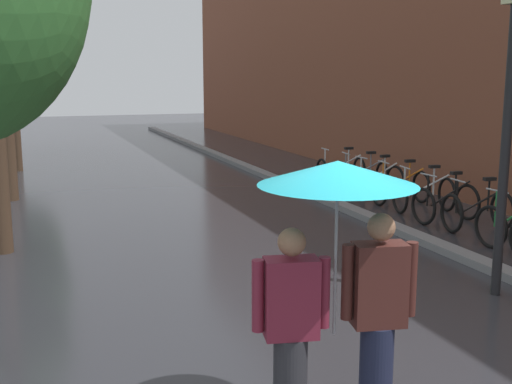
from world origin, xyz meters
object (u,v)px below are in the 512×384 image
parked_bicycle_3 (446,203)px  parked_bicycle_4 (424,194)px  parked_bicycle_6 (377,181)px  parked_bicycle_7 (362,176)px  couple_under_umbrella (337,253)px  parked_bicycle_5 (400,187)px  parked_bicycle_8 (341,171)px  parked_bicycle_2 (478,210)px  street_lamp_post (508,113)px  street_tree_3 (10,44)px  street_tree_2 (1,41)px  street_tree_4 (6,52)px

parked_bicycle_3 → parked_bicycle_4: (0.13, 0.89, 0.00)m
parked_bicycle_4 → parked_bicycle_6: size_ratio=1.04×
parked_bicycle_4 → parked_bicycle_7: (-0.02, 2.45, 0.00)m
parked_bicycle_6 → couple_under_umbrella: couple_under_umbrella is taller
parked_bicycle_5 → parked_bicycle_8: same height
parked_bicycle_2 → street_lamp_post: street_lamp_post is taller
parked_bicycle_4 → parked_bicycle_3: bearing=-98.0°
parked_bicycle_5 → parked_bicycle_6: (-0.06, 0.88, 0.00)m
street_tree_3 → parked_bicycle_5: bearing=-45.7°
street_tree_2 → parked_bicycle_2: street_tree_2 is taller
street_tree_2 → couple_under_umbrella: street_tree_2 is taller
street_tree_3 → parked_bicycle_4: bearing=-48.8°
street_tree_3 → parked_bicycle_8: 9.83m
parked_bicycle_3 → parked_bicycle_6: 2.63m
parked_bicycle_4 → parked_bicycle_8: bearing=91.5°
street_tree_2 → street_tree_3: 4.56m
parked_bicycle_8 → parked_bicycle_3: bearing=-90.5°
parked_bicycle_3 → street_tree_2: bearing=146.5°
street_tree_2 → parked_bicycle_6: street_tree_2 is taller
street_tree_2 → parked_bicycle_6: 8.71m
street_tree_3 → street_tree_2: bearing=-91.8°
street_tree_4 → parked_bicycle_8: bearing=-51.2°
parked_bicycle_6 → couple_under_umbrella: bearing=-122.6°
parked_bicycle_7 → couple_under_umbrella: size_ratio=0.54×
parked_bicycle_8 → street_lamp_post: street_lamp_post is taller
parked_bicycle_4 → street_lamp_post: (-1.98, -4.44, 1.91)m
parked_bicycle_4 → couple_under_umbrella: (-5.34, -6.54, 1.06)m
street_lamp_post → parked_bicycle_5: bearing=69.4°
street_tree_3 → street_tree_4: 4.39m
couple_under_umbrella → parked_bicycle_6: bearing=57.4°
parked_bicycle_4 → street_tree_2: bearing=151.7°
street_tree_2 → parked_bicycle_7: 8.57m
street_tree_4 → parked_bicycle_2: 17.05m
street_tree_2 → street_tree_3: bearing=88.2°
parked_bicycle_7 → street_lamp_post: street_lamp_post is taller
parked_bicycle_2 → street_lamp_post: size_ratio=0.29×
street_tree_4 → parked_bicycle_4: street_tree_4 is taller
street_tree_2 → street_tree_4: size_ratio=0.92×
parked_bicycle_3 → street_lamp_post: 4.44m
parked_bicycle_6 → couple_under_umbrella: (-5.30, -8.28, 1.06)m
street_tree_4 → street_lamp_post: street_tree_4 is taller
parked_bicycle_3 → parked_bicycle_8: bearing=89.5°
street_tree_3 → parked_bicycle_3: street_tree_3 is taller
street_lamp_post → street_tree_2: bearing=124.0°
parked_bicycle_3 → parked_bicycle_6: (0.08, 2.63, 0.00)m
parked_bicycle_8 → street_lamp_post: (-1.90, -7.85, 1.91)m
street_tree_2 → parked_bicycle_8: street_tree_2 is taller
parked_bicycle_3 → parked_bicycle_8: 4.30m
parked_bicycle_3 → street_tree_4: bearing=119.0°
street_tree_2 → parked_bicycle_7: street_tree_2 is taller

